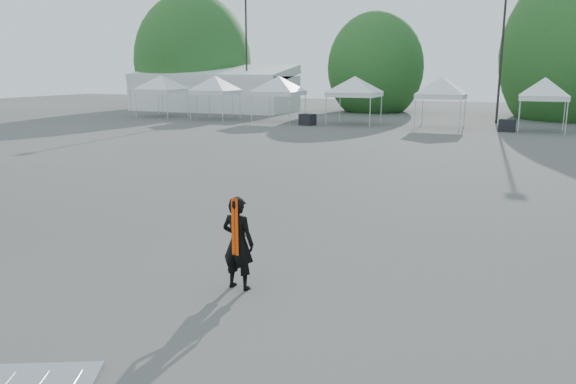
% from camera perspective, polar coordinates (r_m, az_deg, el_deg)
% --- Properties ---
extents(ground, '(120.00, 120.00, 0.00)m').
position_cam_1_polar(ground, '(12.61, -1.23, -5.16)').
color(ground, '#474442').
rests_on(ground, ground).
extents(marquee, '(15.00, 6.25, 4.23)m').
position_cam_1_polar(marquee, '(53.31, -7.59, 10.29)').
color(marquee, white).
rests_on(marquee, ground).
extents(light_pole_west, '(0.60, 0.25, 10.30)m').
position_cam_1_polar(light_pole_west, '(50.52, -4.26, 14.56)').
color(light_pole_west, black).
rests_on(light_pole_west, ground).
extents(light_pole_east, '(0.60, 0.25, 9.80)m').
position_cam_1_polar(light_pole_east, '(43.05, 20.94, 13.86)').
color(light_pole_east, black).
rests_on(light_pole_east, ground).
extents(tree_far_w, '(4.80, 4.80, 7.30)m').
position_cam_1_polar(tree_far_w, '(57.93, -9.63, 12.92)').
color(tree_far_w, '#382314').
rests_on(tree_far_w, ground).
extents(tree_mid_w, '(4.16, 4.16, 6.33)m').
position_cam_1_polar(tree_mid_w, '(52.59, 8.87, 12.36)').
color(tree_mid_w, '#382314').
rests_on(tree_mid_w, ground).
extents(tent_a, '(4.53, 4.53, 3.88)m').
position_cam_1_polar(tent_a, '(47.45, -12.75, 11.17)').
color(tent_a, silver).
rests_on(tent_a, ground).
extents(tent_b, '(4.22, 4.22, 3.88)m').
position_cam_1_polar(tent_b, '(44.13, -7.44, 11.30)').
color(tent_b, silver).
rests_on(tent_b, ground).
extents(tent_c, '(4.52, 4.52, 3.88)m').
position_cam_1_polar(tent_c, '(41.67, -0.95, 11.34)').
color(tent_c, silver).
rests_on(tent_c, ground).
extents(tent_d, '(4.68, 4.68, 3.88)m').
position_cam_1_polar(tent_d, '(40.05, 6.81, 11.22)').
color(tent_d, silver).
rests_on(tent_d, ground).
extents(tent_e, '(4.25, 4.25, 3.88)m').
position_cam_1_polar(tent_e, '(38.54, 15.39, 10.83)').
color(tent_e, silver).
rests_on(tent_e, ground).
extents(tent_f, '(3.98, 3.98, 3.88)m').
position_cam_1_polar(tent_f, '(38.35, 24.67, 10.15)').
color(tent_f, silver).
rests_on(tent_f, ground).
extents(man, '(0.64, 0.45, 1.67)m').
position_cam_1_polar(man, '(9.85, -5.10, -5.17)').
color(man, black).
rests_on(man, ground).
extents(crate_west, '(1.20, 1.06, 0.78)m').
position_cam_1_polar(crate_west, '(39.19, 1.99, 7.36)').
color(crate_west, black).
rests_on(crate_west, ground).
extents(crate_mid, '(1.01, 0.81, 0.75)m').
position_cam_1_polar(crate_mid, '(37.63, 21.36, 6.30)').
color(crate_mid, black).
rests_on(crate_mid, ground).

